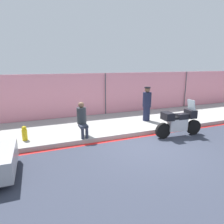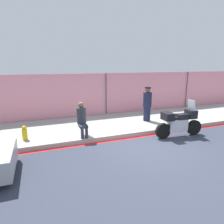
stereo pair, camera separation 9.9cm
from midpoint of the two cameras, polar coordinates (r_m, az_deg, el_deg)
ground_plane at (r=7.59m, az=10.44°, el=-9.59°), size 120.00×120.00×0.00m
sidewalk at (r=9.92m, az=2.01°, el=-3.27°), size 41.89×3.52×0.18m
curb_paint_stripe at (r=8.37m, az=7.00°, el=-7.23°), size 41.89×0.18×0.01m
storefront_fence at (r=11.35m, az=-1.60°, el=4.83°), size 39.79×0.17×2.48m
motorcycle at (r=8.69m, az=18.91°, el=-2.79°), size 2.15×0.57×1.53m
officer_standing at (r=10.03m, az=10.32°, el=2.30°), size 0.42×0.42×1.70m
person_seated_on_curb at (r=7.90m, az=-8.26°, el=-1.49°), size 0.37×0.69×1.35m
fire_hydrant at (r=8.17m, az=-23.38°, el=-5.49°), size 0.19×0.24×0.55m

